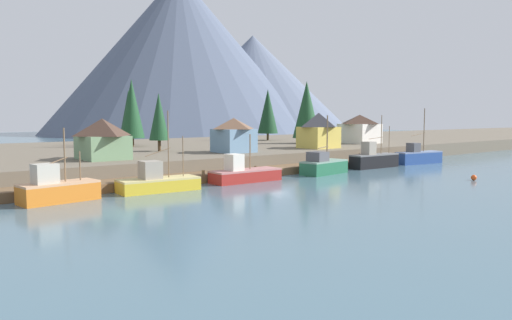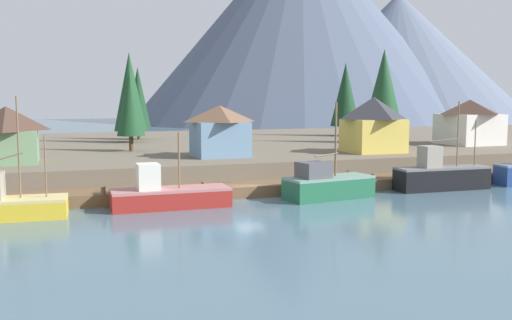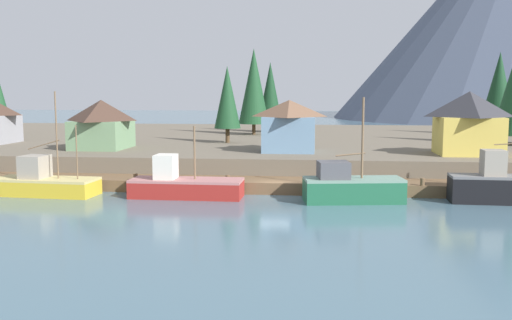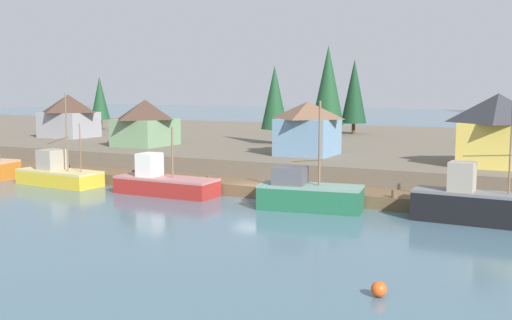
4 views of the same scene
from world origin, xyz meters
name	(u,v)px [view 1 (image 1 of 4)]	position (x,y,z in m)	size (l,w,h in m)	color
ground_plane	(201,167)	(0.00, 20.00, -0.50)	(400.00, 400.00, 1.00)	#476675
dock	(270,171)	(0.00, 1.99, 0.50)	(80.00, 4.00, 1.60)	brown
shoreline_bank	(166,153)	(0.00, 32.00, 1.25)	(400.00, 56.00, 2.50)	#665B4C
mountain_west_peak	(180,54)	(71.40, 151.49, 36.70)	(125.02, 125.02, 73.40)	#4C566B
mountain_central_peak	(253,84)	(106.47, 141.33, 23.76)	(97.67, 97.67, 47.51)	slate
fishing_boat_orange	(57,189)	(-29.48, -2.05, 1.21)	(7.35, 3.74, 6.94)	#CC6B1E
fishing_boat_yellow	(157,182)	(-19.16, -1.99, 1.02)	(8.77, 3.69, 8.60)	gold
fishing_boat_red	(244,174)	(-7.31, -1.70, 0.99)	(9.13, 3.10, 5.82)	maroon
fishing_boat_green	(323,166)	(6.10, -2.20, 1.19)	(8.00, 4.01, 8.14)	#1E5B3D
fishing_boat_black	(374,159)	(18.22, -1.40, 1.30)	(9.16, 2.58, 8.20)	black
fishing_boat_blue	(418,157)	(29.58, -1.89, 1.20)	(9.33, 3.56, 9.33)	navy
house_blue	(234,135)	(0.58, 11.35, 5.18)	(5.49, 5.52, 5.25)	#6689A8
house_yellow	(319,130)	(18.01, 10.32, 5.64)	(6.08, 5.52, 6.13)	gold
house_white	(360,129)	(35.62, 15.80, 5.47)	(6.70, 7.05, 5.82)	silver
house_green	(103,138)	(-19.60, 12.11, 5.18)	(5.58, 6.69, 5.23)	#6B8E66
conifer_near_left	(307,110)	(26.50, 21.98, 9.34)	(5.58, 5.58, 12.58)	#4C3823
conifer_mid_left	(268,111)	(28.75, 36.89, 9.13)	(4.68, 4.68, 11.68)	#4C3823
conifer_mid_right	(159,117)	(-7.27, 20.49, 7.93)	(3.15, 3.15, 9.15)	#4C3823
conifer_back_left	(129,113)	(-3.77, 39.65, 8.54)	(3.62, 3.62, 10.57)	#4C3823
conifer_back_right	(132,109)	(-5.64, 34.04, 9.39)	(4.37, 4.37, 12.23)	#4C3823
channel_buoy	(474,178)	(16.06, -18.56, 0.35)	(0.70, 0.70, 0.70)	#E04C19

